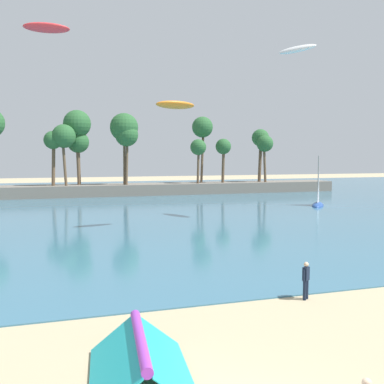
{
  "coord_description": "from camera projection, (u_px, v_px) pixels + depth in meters",
  "views": [
    {
      "loc": [
        -4.65,
        -8.75,
        6.24
      ],
      "look_at": [
        1.85,
        11.53,
        4.57
      ],
      "focal_mm": 42.62,
      "sensor_mm": 36.0,
      "label": 1
    }
  ],
  "objects": [
    {
      "name": "sea",
      "position": [
        82.0,
        201.0,
        63.57
      ],
      "size": [
        220.0,
        94.86,
        0.06
      ],
      "primitive_type": "cube",
      "color": "#386B84",
      "rests_on": "ground"
    },
    {
      "name": "palm_headland",
      "position": [
        64.0,
        165.0,
        69.62
      ],
      "size": [
        87.52,
        6.8,
        13.38
      ],
      "color": "slate",
      "rests_on": "ground"
    },
    {
      "name": "folded_kite",
      "position": [
        140.0,
        351.0,
        12.59
      ],
      "size": [
        3.28,
        4.58,
        1.28
      ],
      "color": "#1EADB2",
      "rests_on": "ground"
    },
    {
      "name": "person_at_waterline",
      "position": [
        306.0,
        279.0,
        19.82
      ],
      "size": [
        0.47,
        0.36,
        1.67
      ],
      "color": "#141E33",
      "rests_on": "ground"
    },
    {
      "name": "sailboat_mid_bay",
      "position": [
        318.0,
        201.0,
        56.84
      ],
      "size": [
        3.9,
        4.54,
        6.72
      ],
      "color": "#234793",
      "rests_on": "sea"
    },
    {
      "name": "kite_aloft_high_over_bay",
      "position": [
        297.0,
        49.0,
        43.68
      ],
      "size": [
        3.18,
        4.46,
        1.06
      ],
      "primitive_type": "ellipsoid",
      "rotation": [
        0.37,
        0.0,
        5.15
      ],
      "color": "white"
    },
    {
      "name": "kite_aloft_low_near_shore",
      "position": [
        175.0,
        105.0,
        38.2
      ],
      "size": [
        3.89,
        2.21,
        0.87
      ],
      "primitive_type": "ellipsoid",
      "rotation": [
        -0.31,
        0.0,
        0.25
      ],
      "color": "orange"
    },
    {
      "name": "kite_aloft_drifting_left",
      "position": [
        47.0,
        28.0,
        39.11
      ],
      "size": [
        3.93,
        1.53,
        0.97
      ],
      "primitive_type": "ellipsoid",
      "rotation": [
        -0.35,
        0.0,
        6.26
      ],
      "color": "red"
    }
  ]
}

